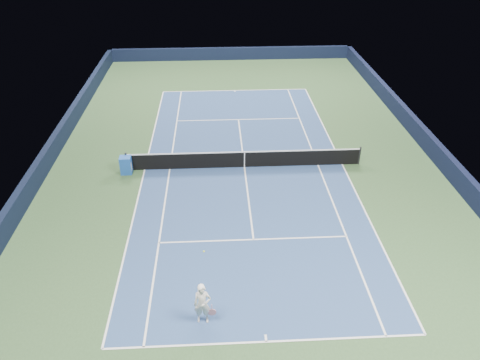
{
  "coord_description": "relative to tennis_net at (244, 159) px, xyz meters",
  "views": [
    {
      "loc": [
        -1.46,
        -22.42,
        12.89
      ],
      "look_at": [
        -0.41,
        -3.0,
        1.0
      ],
      "focal_mm": 35.0,
      "sensor_mm": 36.0,
      "label": 1
    }
  ],
  "objects": [
    {
      "name": "ground",
      "position": [
        0.0,
        0.0,
        -0.5
      ],
      "size": [
        40.0,
        40.0,
        0.0
      ],
      "primitive_type": "plane",
      "color": "#2E4C29",
      "rests_on": "ground"
    },
    {
      "name": "wall_far",
      "position": [
        0.0,
        19.82,
        0.05
      ],
      "size": [
        22.0,
        0.35,
        1.1
      ],
      "primitive_type": "cube",
      "color": "black",
      "rests_on": "ground"
    },
    {
      "name": "wall_right",
      "position": [
        10.82,
        0.0,
        0.05
      ],
      "size": [
        0.35,
        40.0,
        1.1
      ],
      "primitive_type": "cube",
      "color": "black",
      "rests_on": "ground"
    },
    {
      "name": "wall_left",
      "position": [
        -10.82,
        0.0,
        0.05
      ],
      "size": [
        0.35,
        40.0,
        1.1
      ],
      "primitive_type": "cube",
      "color": "black",
      "rests_on": "ground"
    },
    {
      "name": "court_surface",
      "position": [
        0.0,
        0.0,
        -0.5
      ],
      "size": [
        10.97,
        23.77,
        0.01
      ],
      "primitive_type": "cube",
      "color": "navy",
      "rests_on": "ground"
    },
    {
      "name": "baseline_far",
      "position": [
        0.0,
        11.88,
        -0.5
      ],
      "size": [
        10.97,
        0.08,
        0.0
      ],
      "primitive_type": "cube",
      "color": "white",
      "rests_on": "ground"
    },
    {
      "name": "baseline_near",
      "position": [
        0.0,
        -11.88,
        -0.5
      ],
      "size": [
        10.97,
        0.08,
        0.0
      ],
      "primitive_type": "cube",
      "color": "white",
      "rests_on": "ground"
    },
    {
      "name": "sideline_doubles_right",
      "position": [
        5.49,
        0.0,
        -0.5
      ],
      "size": [
        0.08,
        23.77,
        0.0
      ],
      "primitive_type": "cube",
      "color": "white",
      "rests_on": "ground"
    },
    {
      "name": "sideline_doubles_left",
      "position": [
        -5.49,
        0.0,
        -0.5
      ],
      "size": [
        0.08,
        23.77,
        0.0
      ],
      "primitive_type": "cube",
      "color": "white",
      "rests_on": "ground"
    },
    {
      "name": "sideline_singles_right",
      "position": [
        4.12,
        0.0,
        -0.5
      ],
      "size": [
        0.08,
        23.77,
        0.0
      ],
      "primitive_type": "cube",
      "color": "white",
      "rests_on": "ground"
    },
    {
      "name": "sideline_singles_left",
      "position": [
        -4.12,
        0.0,
        -0.5
      ],
      "size": [
        0.08,
        23.77,
        0.0
      ],
      "primitive_type": "cube",
      "color": "white",
      "rests_on": "ground"
    },
    {
      "name": "service_line_far",
      "position": [
        0.0,
        6.4,
        -0.5
      ],
      "size": [
        8.23,
        0.08,
        0.0
      ],
      "primitive_type": "cube",
      "color": "white",
      "rests_on": "ground"
    },
    {
      "name": "service_line_near",
      "position": [
        0.0,
        -6.4,
        -0.5
      ],
      "size": [
        8.23,
        0.08,
        0.0
      ],
      "primitive_type": "cube",
      "color": "white",
      "rests_on": "ground"
    },
    {
      "name": "center_service_line",
      "position": [
        0.0,
        0.0,
        -0.5
      ],
      "size": [
        0.08,
        12.8,
        0.0
      ],
      "primitive_type": "cube",
      "color": "white",
      "rests_on": "ground"
    },
    {
      "name": "center_mark_far",
      "position": [
        0.0,
        11.73,
        -0.5
      ],
      "size": [
        0.08,
        0.3,
        0.0
      ],
      "primitive_type": "cube",
      "color": "white",
      "rests_on": "ground"
    },
    {
      "name": "center_mark_near",
      "position": [
        0.0,
        -11.73,
        -0.5
      ],
      "size": [
        0.08,
        0.3,
        0.0
      ],
      "primitive_type": "cube",
      "color": "white",
      "rests_on": "ground"
    },
    {
      "name": "tennis_net",
      "position": [
        0.0,
        0.0,
        0.0
      ],
      "size": [
        12.9,
        0.1,
        1.07
      ],
      "color": "black",
      "rests_on": "ground"
    },
    {
      "name": "sponsor_cube",
      "position": [
        -6.4,
        -0.29,
        -0.02
      ],
      "size": [
        0.63,
        0.56,
        0.98
      ],
      "color": "#1C4FAB",
      "rests_on": "ground"
    },
    {
      "name": "tennis_player",
      "position": [
        -2.13,
        -10.84,
        0.32
      ],
      "size": [
        0.78,
        1.25,
        2.36
      ],
      "color": "white",
      "rests_on": "ground"
    }
  ]
}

